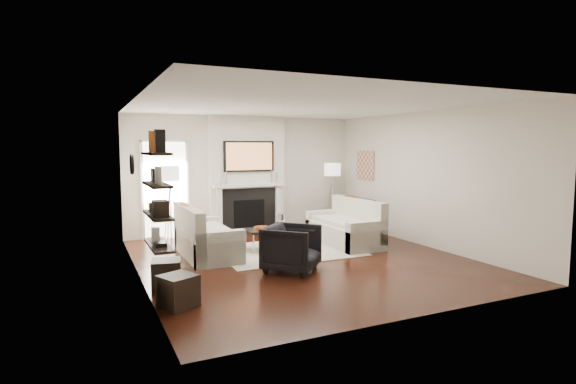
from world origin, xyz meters
name	(u,v)px	position (x,y,z in m)	size (l,w,h in m)	color
room_envelope	(302,184)	(0.00, 0.00, 1.35)	(6.00, 6.00, 6.00)	#33140B
chimney_breast	(247,175)	(0.00, 2.88, 1.35)	(1.80, 0.25, 2.70)	silver
fireplace_surround	(249,211)	(0.00, 2.74, 0.52)	(1.30, 0.02, 1.04)	black
firebox	(249,214)	(0.00, 2.73, 0.45)	(0.75, 0.02, 0.65)	black
mantel_pilaster_l	(219,212)	(-0.72, 2.71, 0.55)	(0.12, 0.08, 1.10)	white
mantel_pilaster_r	(278,208)	(0.72, 2.71, 0.55)	(0.12, 0.08, 1.10)	white
mantel_shelf	(250,185)	(0.00, 2.69, 1.12)	(1.70, 0.18, 0.07)	white
tv_body	(249,156)	(0.00, 2.71, 1.78)	(1.20, 0.06, 0.70)	black
tv_screen	(250,156)	(0.00, 2.68, 1.78)	(1.10, 0.01, 0.62)	#BF723F
candlestick_l_tall	(226,178)	(-0.55, 2.70, 1.30)	(0.04, 0.04, 0.30)	silver
candlestick_l_short	(221,179)	(-0.68, 2.70, 1.27)	(0.04, 0.04, 0.24)	silver
candlestick_r_tall	(272,176)	(0.55, 2.70, 1.30)	(0.04, 0.04, 0.30)	silver
candlestick_r_short	(277,178)	(0.68, 2.70, 1.27)	(0.04, 0.04, 0.24)	silver
hallway_panel	(165,190)	(-1.85, 2.98, 1.05)	(0.90, 0.02, 2.10)	white
door_trim_l	(142,191)	(-2.33, 2.96, 1.05)	(0.06, 0.06, 2.16)	white
door_trim_r	(187,190)	(-1.37, 2.96, 1.05)	(0.06, 0.06, 2.16)	white
door_trim_top	(164,140)	(-1.85, 2.96, 2.13)	(1.02, 0.06, 0.06)	white
rug	(286,251)	(0.00, 0.71, 0.01)	(2.60, 2.00, 0.01)	#B6AB95
loveseat_left_base	(208,245)	(-1.46, 0.95, 0.21)	(0.85, 1.80, 0.42)	beige
loveseat_left_back	(189,229)	(-1.80, 0.95, 0.53)	(0.18, 1.80, 0.80)	beige
loveseat_left_arm_n	(220,249)	(-1.46, 0.14, 0.30)	(0.85, 0.18, 0.60)	beige
loveseat_left_arm_s	(197,232)	(-1.46, 1.76, 0.30)	(0.85, 0.18, 0.60)	beige
loveseat_left_cushion	(210,231)	(-1.41, 0.95, 0.47)	(0.63, 1.44, 0.10)	beige
pillow_left_orange	(185,216)	(-1.80, 1.25, 0.73)	(0.10, 0.42, 0.42)	#BB5217
pillow_left_charcoal	(192,221)	(-1.80, 0.65, 0.72)	(0.10, 0.40, 0.40)	black
loveseat_right_base	(344,234)	(1.34, 0.76, 0.21)	(0.85, 1.80, 0.42)	beige
loveseat_right_back	(358,218)	(1.67, 0.76, 0.53)	(0.18, 1.80, 0.80)	beige
loveseat_right_arm_n	(367,237)	(1.34, -0.05, 0.30)	(0.85, 0.18, 0.60)	beige
loveseat_right_arm_s	(324,224)	(1.34, 1.57, 0.30)	(0.85, 0.18, 0.60)	beige
loveseat_right_cushion	(342,222)	(1.29, 0.76, 0.47)	(0.63, 1.44, 0.10)	beige
pillow_right_orange	(350,206)	(1.67, 1.06, 0.73)	(0.10, 0.42, 0.42)	#BB5217
pillow_right_charcoal	(366,210)	(1.67, 0.46, 0.72)	(0.10, 0.40, 0.40)	black
coffee_table	(274,229)	(-0.15, 0.93, 0.40)	(1.10, 0.55, 0.04)	black
coffee_leg_nw	(254,244)	(-0.65, 0.71, 0.19)	(0.02, 0.02, 0.38)	silver
coffee_leg_ne	(302,240)	(0.35, 0.71, 0.19)	(0.02, 0.02, 0.38)	silver
coffee_leg_sw	(246,240)	(-0.65, 1.15, 0.19)	(0.02, 0.02, 0.38)	silver
coffee_leg_se	(292,236)	(0.35, 1.15, 0.19)	(0.02, 0.02, 0.38)	silver
hurricane_glass	(281,221)	(0.00, 0.93, 0.56)	(0.15, 0.15, 0.25)	white
hurricane_candle	(281,224)	(0.00, 0.93, 0.50)	(0.09, 0.09, 0.13)	white
copper_bowl	(262,228)	(-0.40, 0.93, 0.45)	(0.31, 0.31, 0.05)	#B9421E
armchair	(292,246)	(-0.48, -0.59, 0.41)	(0.79, 0.74, 0.82)	black
lamp_left_post	(171,214)	(-1.85, 2.41, 0.60)	(0.02, 0.02, 1.20)	silver
lamp_left_shade	(169,173)	(-1.85, 2.41, 1.45)	(0.40, 0.40, 0.30)	white
lamp_left_leg_a	(176,214)	(-1.74, 2.41, 0.60)	(0.02, 0.02, 1.25)	silver
lamp_left_leg_b	(167,214)	(-1.91, 2.50, 0.60)	(0.02, 0.02, 1.25)	silver
lamp_left_leg_c	(169,215)	(-1.91, 2.31, 0.60)	(0.02, 0.02, 1.25)	silver
lamp_right_post	(332,204)	(2.05, 2.45, 0.60)	(0.02, 0.02, 1.20)	silver
lamp_right_shade	(332,169)	(2.05, 2.45, 1.45)	(0.40, 0.40, 0.30)	white
lamp_right_leg_a	(336,204)	(2.16, 2.45, 0.60)	(0.02, 0.02, 1.25)	silver
lamp_right_leg_b	(328,204)	(2.00, 2.54, 0.60)	(0.02, 0.02, 1.25)	silver
lamp_right_leg_c	(332,205)	(1.99, 2.35, 0.60)	(0.02, 0.02, 1.25)	silver
console_top	(355,199)	(2.57, 2.22, 0.73)	(0.35, 1.20, 0.04)	black
console_leg_n	(368,217)	(2.57, 1.67, 0.35)	(0.30, 0.04, 0.71)	black
console_leg_s	(343,211)	(2.57, 2.77, 0.35)	(0.30, 0.04, 0.71)	black
wall_art	(365,165)	(2.73, 2.05, 1.55)	(0.03, 0.70, 0.70)	tan
shelf_bottom	(159,245)	(-2.62, -1.00, 0.70)	(0.25, 1.00, 0.04)	black
shelf_lower	(158,215)	(-2.62, -1.00, 1.10)	(0.25, 1.00, 0.04)	black
shelf_upper	(157,185)	(-2.62, -1.00, 1.50)	(0.25, 1.00, 0.04)	black
shelf_top	(156,154)	(-2.62, -1.00, 1.90)	(0.25, 1.00, 0.04)	black
decor_magfile_a	(160,141)	(-2.62, -1.34, 2.06)	(0.12, 0.10, 0.28)	black
decor_magfile_b	(154,142)	(-2.62, -0.84, 2.06)	(0.12, 0.10, 0.28)	#BB5217
decor_frame_a	(158,175)	(-2.62, -1.13, 1.63)	(0.04, 0.30, 0.22)	white
decor_frame_b	(153,175)	(-2.62, -0.70, 1.61)	(0.04, 0.22, 0.18)	black
decor_wine_rack	(160,208)	(-2.62, -1.23, 1.22)	(0.18, 0.25, 0.20)	black
decor_box_small	(155,207)	(-2.62, -0.77, 1.18)	(0.15, 0.12, 0.12)	black
decor_books	(160,244)	(-2.62, -1.15, 0.74)	(0.14, 0.20, 0.05)	black
decor_box_tall	(156,234)	(-2.62, -0.76, 0.81)	(0.10, 0.10, 0.18)	white
clock_rim	(132,164)	(-2.73, 0.90, 1.70)	(0.34, 0.34, 0.04)	black
clock_face	(133,164)	(-2.71, 0.90, 1.70)	(0.29, 0.29, 0.01)	white
ottoman_near	(166,274)	(-2.47, -0.63, 0.20)	(0.40, 0.40, 0.40)	black
ottoman_far	(178,291)	(-2.47, -1.47, 0.20)	(0.40, 0.40, 0.40)	black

